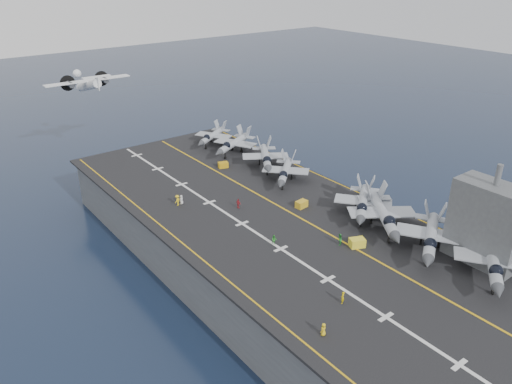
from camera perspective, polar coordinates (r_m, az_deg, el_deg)
ground at (r=91.33m, az=1.54°, el=-8.26°), size 500.00×500.00×0.00m
hull at (r=88.68m, az=1.58°, el=-5.56°), size 36.00×90.00×10.00m
flight_deck at (r=86.15m, az=1.62°, el=-2.58°), size 38.00×92.00×0.40m
foul_line at (r=87.77m, az=3.15°, el=-1.90°), size 0.35×90.00×0.02m
landing_centerline at (r=82.83m, az=-1.61°, el=-3.62°), size 0.50×90.00×0.02m
deck_edge_port at (r=77.78m, az=-8.22°, el=-5.96°), size 0.25×90.00×0.02m
deck_edge_stbd at (r=97.65m, az=10.09°, el=0.64°), size 0.25×90.00×0.02m
island_superstructure at (r=76.80m, az=25.14°, el=-2.34°), size 5.00×10.00×15.00m
fighter_jet_0 at (r=75.69m, az=25.47°, el=-7.06°), size 18.11×16.77×5.23m
fighter_jet_1 at (r=78.50m, az=19.39°, el=-4.68°), size 18.71×17.01×5.41m
fighter_jet_2 at (r=82.61m, az=14.34°, el=-2.36°), size 18.26×19.42×5.62m
fighter_jet_3 at (r=86.35m, az=12.13°, el=-1.08°), size 17.42×16.58×5.05m
fighter_jet_5 at (r=97.47m, az=3.37°, el=2.47°), size 16.24×15.91×4.74m
fighter_jet_6 at (r=104.13m, az=1.12°, el=4.11°), size 16.10×17.38×5.02m
fighter_jet_7 at (r=112.21m, az=-2.58°, el=5.64°), size 16.96×14.82×4.94m
fighter_jet_8 at (r=118.31m, az=-5.02°, el=6.48°), size 15.36×13.91×4.44m
tow_cart_a at (r=77.68m, az=11.48°, el=-5.70°), size 2.70×2.29×1.38m
tow_cart_b at (r=88.21m, az=5.22°, el=-1.39°), size 2.20×1.56×1.24m
tow_cart_c at (r=104.98m, az=-3.77°, el=3.11°), size 2.29×1.85×1.19m
crew_0 at (r=60.47m, az=7.73°, el=-15.30°), size 1.08×0.79×1.68m
crew_1 at (r=65.55m, az=9.87°, el=-11.80°), size 1.23×1.13×1.71m
crew_2 at (r=76.67m, az=2.09°, el=-5.50°), size 1.16×1.10×1.61m
crew_3 at (r=89.45m, az=-8.97°, el=-0.94°), size 1.44×1.24×2.01m
crew_4 at (r=87.46m, az=-2.03°, el=-1.34°), size 0.98×1.23×1.79m
crew_5 at (r=89.91m, az=-8.51°, el=-0.86°), size 1.25×1.13×1.73m
crew_7 at (r=77.54m, az=9.53°, el=-5.37°), size 1.34×1.18×1.87m
transport_plane at (r=131.04m, az=-18.58°, el=11.46°), size 20.86×14.31×4.90m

